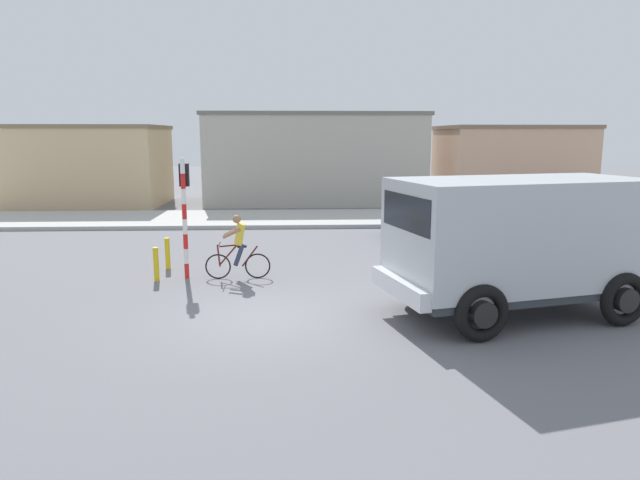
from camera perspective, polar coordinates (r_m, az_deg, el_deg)
The scene contains 11 objects.
ground_plane at distance 12.27m, azimuth -5.05°, elevation -7.68°, with size 120.00×120.00×0.00m, color slate.
sidewalk_far at distance 26.08m, azimuth -3.82°, elevation 2.14°, with size 80.00×5.00×0.16m, color #ADADA8.
truck_foreground at distance 12.75m, azimuth 18.94°, elevation 0.21°, with size 5.84×3.74×2.90m.
cyclist at distance 15.43m, azimuth -8.12°, elevation -0.68°, with size 1.73×0.50×1.72m.
traffic_light_pole at distance 15.65m, azimuth -13.25°, elevation 3.76°, with size 0.24×0.43×3.20m.
car_red_near at distance 21.64m, azimuth 11.85°, elevation 2.23°, with size 4.32×2.78×1.60m.
bollard_near at distance 15.71m, azimuth -15.88°, elevation -2.32°, with size 0.14×0.14×0.90m, color gold.
bollard_far at distance 17.04m, azimuth -14.83°, elevation -1.30°, with size 0.14×0.14×0.90m, color gold.
building_corner_left at distance 34.08m, azimuth -21.88°, elevation 6.86°, with size 8.07×5.89×4.31m.
building_mid_block at distance 32.89m, azimuth -0.53°, elevation 8.10°, with size 12.15×5.65×5.00m.
building_corner_right at distance 35.69m, azimuth 18.19°, elevation 7.22°, with size 7.89×6.21×4.32m.
Camera 1 is at (0.52, -11.66, 3.78)m, focal length 32.38 mm.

